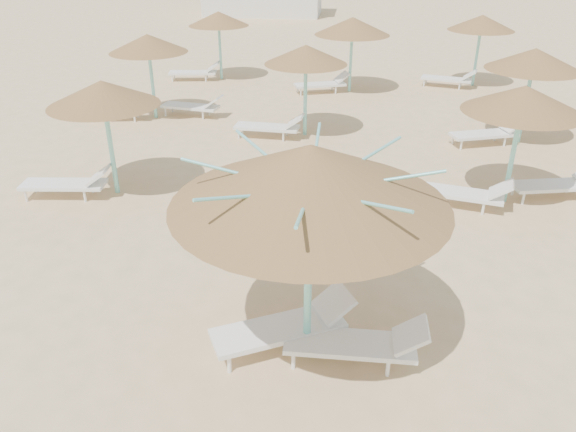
# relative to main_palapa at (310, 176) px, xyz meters

# --- Properties ---
(ground) EXTENTS (120.00, 120.00, 0.00)m
(ground) POSITION_rel_main_palapa_xyz_m (-0.33, 0.22, -2.83)
(ground) COLOR #DEB487
(ground) RESTS_ON ground
(main_palapa) EXTENTS (3.63, 3.63, 3.25)m
(main_palapa) POSITION_rel_main_palapa_xyz_m (0.00, 0.00, 0.00)
(main_palapa) COLOR #7EDBD4
(main_palapa) RESTS_ON ground
(lounger_main_a) EXTENTS (2.17, 1.54, 0.77)m
(lounger_main_a) POSITION_rel_main_palapa_xyz_m (-0.30, 0.13, -2.46)
(lounger_main_a) COLOR white
(lounger_main_a) RESTS_ON ground
(lounger_main_b) EXTENTS (2.01, 0.63, 0.73)m
(lounger_main_b) POSITION_rel_main_palapa_xyz_m (0.76, -0.11, -2.48)
(lounger_main_b) COLOR white
(lounger_main_b) RESTS_ON ground
(palapa_field) EXTENTS (21.42, 14.09, 2.71)m
(palapa_field) POSITION_rel_main_palapa_xyz_m (3.06, 10.22, -0.53)
(palapa_field) COLOR #7EDBD4
(palapa_field) RESTS_ON ground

